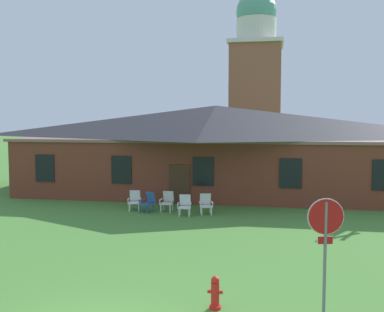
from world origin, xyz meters
The scene contains 9 objects.
brick_building centered at (0.00, 19.90, 2.70)m, with size 23.03×10.40×5.30m.
dome_tower centered at (1.68, 36.85, 7.98)m, with size 5.18×5.18×17.60m.
stop_sign centered at (4.76, 1.77, 1.96)m, with size 0.79×0.20×2.76m.
lawn_chair_by_porch centered at (-3.10, 12.97, 0.50)m, with size 0.72×0.76×0.96m.
lawn_chair_near_door centered at (-2.31, 12.62, 0.50)m, with size 0.81×0.85×0.96m.
lawn_chair_left_end centered at (-1.46, 13.02, 0.50)m, with size 0.66×0.69×0.96m.
lawn_chair_middle centered at (-0.44, 12.19, 0.50)m, with size 0.68×0.71×0.96m.
lawn_chair_right_end centered at (0.48, 12.65, 0.50)m, with size 0.74×0.79×0.96m.
fire_hydrant centered at (2.32, 2.04, 0.38)m, with size 0.36×0.28×0.79m.
Camera 1 is at (3.66, -8.31, 4.46)m, focal length 42.71 mm.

